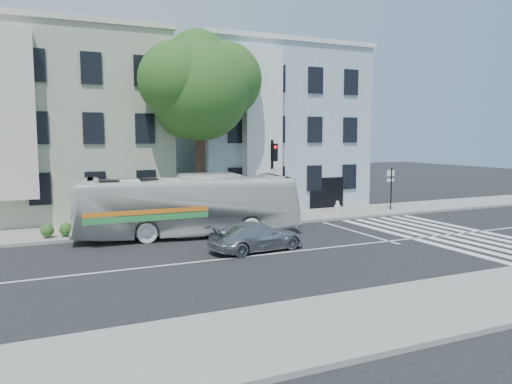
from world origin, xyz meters
TOP-DOWN VIEW (x-y plane):
  - ground at (0.00, 0.00)m, footprint 120.00×120.00m
  - sidewalk_far at (0.00, 8.00)m, footprint 80.00×4.00m
  - sidewalk_near at (0.00, -8.00)m, footprint 80.00×4.00m
  - building_left at (-7.00, 15.00)m, footprint 12.00×10.00m
  - building_right at (7.00, 15.00)m, footprint 12.00×10.00m
  - street_tree at (0.06, 8.74)m, footprint 7.30×5.90m
  - bus at (-1.76, 5.20)m, footprint 3.94×11.32m
  - sedan at (-0.03, 0.85)m, footprint 2.36×4.52m
  - hedge at (-3.98, 6.80)m, footprint 8.53×1.31m
  - traffic_signal at (3.32, 5.94)m, footprint 0.50×0.55m
  - fire_hydrant at (9.00, 8.05)m, footprint 0.41×0.23m
  - far_sign_pole at (12.73, 7.42)m, footprint 0.50×0.21m

SIDE VIEW (x-z plane):
  - ground at x=0.00m, z-range 0.00..0.00m
  - sidewalk_far at x=0.00m, z-range 0.00..0.15m
  - sidewalk_near at x=0.00m, z-range 0.00..0.15m
  - hedge at x=-3.98m, z-range 0.15..0.85m
  - fire_hydrant at x=9.00m, z-range 0.16..0.87m
  - sedan at x=-0.03m, z-range 0.00..1.25m
  - bus at x=-1.76m, z-range 0.00..3.09m
  - far_sign_pole at x=12.73m, z-range 0.50..3.30m
  - traffic_signal at x=3.32m, z-range 0.70..5.46m
  - building_left at x=-7.00m, z-range 0.00..11.00m
  - building_right at x=7.00m, z-range 0.00..11.00m
  - street_tree at x=0.06m, z-range 2.28..13.38m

